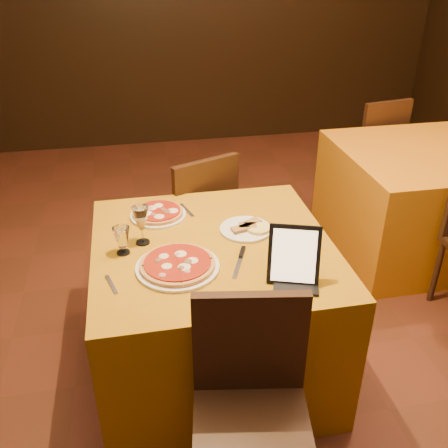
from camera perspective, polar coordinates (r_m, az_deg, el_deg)
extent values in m
cube|color=#5E2D19|center=(2.76, -0.47, -15.95)|extent=(6.00, 7.00, 0.01)
cube|color=black|center=(5.45, -7.97, 23.25)|extent=(6.00, 0.01, 2.80)
cube|color=#AA730A|center=(2.52, -1.22, -9.52)|extent=(1.10, 1.10, 0.75)
cube|color=orange|center=(3.78, 21.12, 2.47)|extent=(1.10, 1.10, 0.75)
cylinder|color=white|center=(2.14, -5.32, -4.92)|extent=(0.36, 0.36, 0.01)
cylinder|color=#AD4C23|center=(2.13, -5.34, -4.56)|extent=(0.32, 0.32, 0.02)
cylinder|color=white|center=(2.55, -7.52, 1.01)|extent=(0.28, 0.28, 0.01)
cylinder|color=#AD4C23|center=(2.55, -7.55, 1.33)|extent=(0.25, 0.25, 0.02)
cylinder|color=white|center=(2.41, 2.48, -0.61)|extent=(0.25, 0.25, 0.01)
cylinder|color=olive|center=(2.40, 2.49, -0.26)|extent=(0.15, 0.15, 0.02)
cube|color=black|center=(2.03, 8.01, -3.50)|extent=(0.23, 0.16, 0.24)
cube|color=#ACADB3|center=(2.16, 1.71, -4.53)|extent=(0.10, 0.22, 0.01)
cube|color=#B8BAC0|center=(2.09, -12.73, -6.75)|extent=(0.05, 0.14, 0.01)
cube|color=#A4A5AA|center=(2.60, -4.27, 1.57)|extent=(0.06, 0.16, 0.01)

